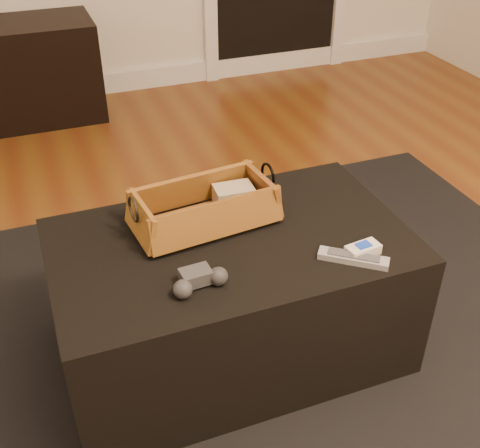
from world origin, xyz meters
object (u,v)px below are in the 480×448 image
object	(u,v)px
ottoman	(231,297)
game_controller	(199,280)
tv_remote	(200,220)
wicker_basket	(204,209)
cream_gadget	(363,250)
silver_remote	(353,258)

from	to	relation	value
ottoman	game_controller	bearing A→B (deg)	-131.01
tv_remote	wicker_basket	distance (m)	0.03
ottoman	cream_gadget	world-z (taller)	cream_gadget
game_controller	ottoman	bearing A→B (deg)	48.99
cream_gadget	ottoman	bearing A→B (deg)	148.09
wicker_basket	game_controller	xyz separation A→B (m)	(-0.10, -0.27, -0.02)
wicker_basket	cream_gadget	size ratio (longest dim) A/B	4.45
ottoman	tv_remote	xyz separation A→B (m)	(-0.06, 0.08, 0.24)
game_controller	silver_remote	world-z (taller)	game_controller
ottoman	wicker_basket	size ratio (longest dim) A/B	2.29
ottoman	wicker_basket	world-z (taller)	wicker_basket
tv_remote	game_controller	size ratio (longest dim) A/B	1.42
wicker_basket	cream_gadget	world-z (taller)	wicker_basket
silver_remote	game_controller	bearing A→B (deg)	174.34
tv_remote	silver_remote	world-z (taller)	tv_remote
ottoman	game_controller	xyz separation A→B (m)	(-0.15, -0.17, 0.23)
ottoman	silver_remote	bearing A→B (deg)	-37.73
ottoman	tv_remote	size ratio (longest dim) A/B	4.57
silver_remote	cream_gadget	bearing A→B (deg)	24.08
cream_gadget	tv_remote	bearing A→B (deg)	143.13
wicker_basket	ottoman	bearing A→B (deg)	-67.71
tv_remote	cream_gadget	size ratio (longest dim) A/B	2.23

